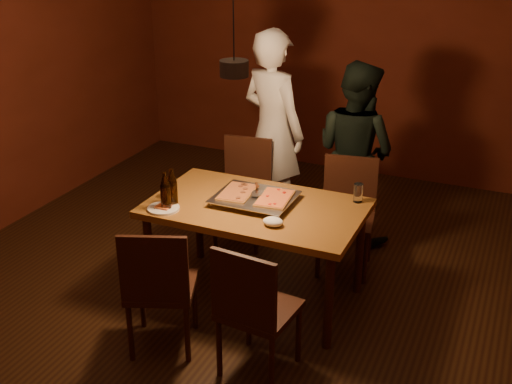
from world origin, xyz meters
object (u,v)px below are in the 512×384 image
at_px(dining_table, 256,215).
at_px(chair_far_right, 348,204).
at_px(beer_bottle_b, 172,187).
at_px(beer_bottle_a, 165,191).
at_px(plate_slice, 164,208).
at_px(chair_near_right, 253,302).
at_px(chair_far_left, 245,181).
at_px(diner_dark, 355,152).
at_px(chair_near_left, 158,280).
at_px(pizza_tray, 255,199).
at_px(diner_white, 273,131).
at_px(pendant_lamp, 234,67).

relative_size(dining_table, chair_far_right, 3.09).
bearing_deg(chair_far_right, beer_bottle_b, 34.67).
xyz_separation_m(beer_bottle_a, plate_slice, (-0.02, -0.01, -0.13)).
bearing_deg(beer_bottle_b, chair_near_right, -34.23).
bearing_deg(chair_near_right, chair_far_left, 121.69).
xyz_separation_m(plate_slice, diner_dark, (0.91, 1.60, 0.01)).
bearing_deg(beer_bottle_b, chair_near_left, -68.61).
distance_m(beer_bottle_b, diner_dark, 1.76).
relative_size(pizza_tray, beer_bottle_a, 2.02).
height_order(chair_far_left, diner_white, diner_white).
distance_m(beer_bottle_b, pendant_lamp, 1.00).
height_order(beer_bottle_a, diner_dark, diner_dark).
distance_m(dining_table, chair_far_right, 0.88).
xyz_separation_m(chair_near_left, diner_dark, (0.65, 2.12, 0.24)).
bearing_deg(plate_slice, chair_near_right, -29.25).
bearing_deg(diner_white, chair_near_right, 130.17).
xyz_separation_m(pizza_tray, diner_dark, (0.38, 1.24, -0.00)).
bearing_deg(pizza_tray, dining_table, -51.19).
bearing_deg(chair_near_left, diner_dark, 51.69).
height_order(pizza_tray, beer_bottle_a, beer_bottle_a).
bearing_deg(dining_table, chair_far_right, 57.78).
relative_size(chair_far_left, beer_bottle_a, 1.78).
xyz_separation_m(chair_far_left, chair_far_right, (0.94, -0.10, 0.00)).
bearing_deg(pendant_lamp, chair_far_left, 111.86).
distance_m(chair_near_right, pendant_lamp, 1.43).
height_order(beer_bottle_b, plate_slice, beer_bottle_b).
relative_size(chair_far_left, chair_near_left, 0.89).
xyz_separation_m(chair_near_left, chair_near_right, (0.64, 0.01, 0.00)).
distance_m(pizza_tray, diner_dark, 1.30).
bearing_deg(beer_bottle_a, pizza_tray, 34.78).
relative_size(pizza_tray, plate_slice, 2.48).
bearing_deg(plate_slice, pizza_tray, 34.36).
bearing_deg(pizza_tray, beer_bottle_b, -148.75).
bearing_deg(dining_table, beer_bottle_b, -156.57).
relative_size(plate_slice, pendant_lamp, 0.20).
bearing_deg(chair_near_left, chair_near_right, -20.12).
distance_m(chair_near_left, plate_slice, 0.62).
height_order(chair_far_right, beer_bottle_b, beer_bottle_b).
xyz_separation_m(chair_far_right, pendant_lamp, (-0.52, -0.94, 1.22)).
height_order(chair_far_left, chair_near_left, same).
height_order(diner_dark, pendant_lamp, pendant_lamp).
height_order(chair_near_right, diner_dark, diner_dark).
height_order(chair_far_right, diner_white, diner_white).
bearing_deg(chair_near_right, chair_far_right, 91.05).
height_order(chair_far_right, chair_near_left, same).
distance_m(chair_far_right, diner_white, 1.01).
bearing_deg(diner_white, beer_bottle_a, 104.41).
height_order(chair_far_right, diner_dark, diner_dark).
relative_size(chair_near_right, plate_slice, 2.18).
relative_size(chair_far_left, pizza_tray, 0.88).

